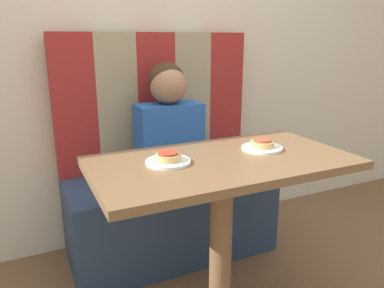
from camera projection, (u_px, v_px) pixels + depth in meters
The scene contains 9 objects.
wall_back at pixel (147, 29), 2.22m from camera, with size 7.00×0.05×2.60m.
booth_seat at pixel (171, 214), 2.22m from camera, with size 1.17×0.53×0.49m.
booth_backrest at pixel (155, 101), 2.24m from camera, with size 1.17×0.09×0.79m.
dining_table at pixel (222, 184), 1.59m from camera, with size 1.09×0.58×0.77m.
person at pixel (169, 119), 2.07m from camera, with size 0.36×0.23×0.64m.
plate_left at pixel (168, 162), 1.50m from camera, with size 0.18×0.18×0.01m.
plate_right at pixel (262, 148), 1.69m from camera, with size 0.18×0.18×0.01m.
pizza_left at pixel (168, 157), 1.49m from camera, with size 0.10×0.10×0.03m.
pizza_right at pixel (262, 143), 1.68m from camera, with size 0.10×0.10×0.03m.
Camera 1 is at (-0.75, -1.29, 1.25)m, focal length 35.00 mm.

